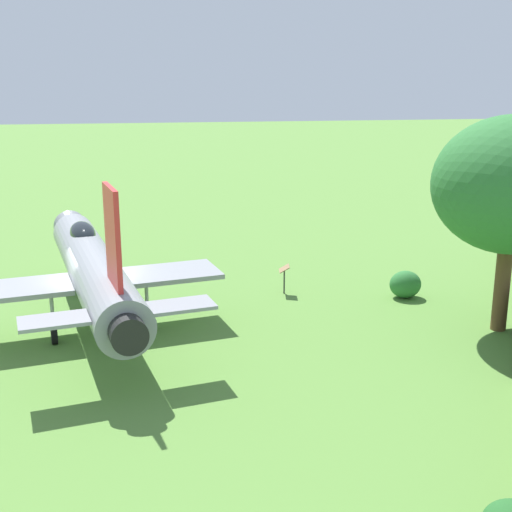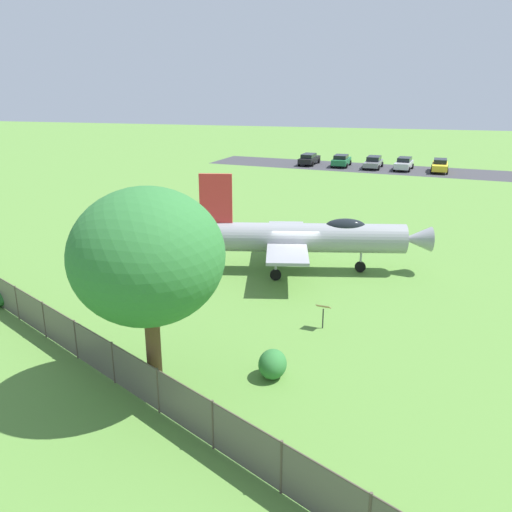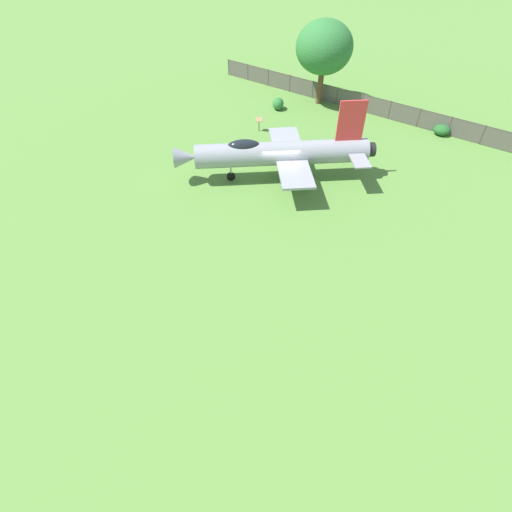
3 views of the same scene
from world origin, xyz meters
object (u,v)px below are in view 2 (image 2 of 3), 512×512
at_px(shade_tree, 148,257).
at_px(display_jet, 304,237).
at_px(shrub_by_tree, 2,297).
at_px(info_plaque, 323,310).
at_px(parked_car_black, 309,159).
at_px(parked_car_yellow, 440,165).
at_px(parked_car_gray, 373,162).
at_px(parked_car_green, 341,160).
at_px(shrub_near_fence, 273,364).
at_px(parked_car_silver, 404,164).

bearing_deg(shade_tree, display_jet, -12.75).
bearing_deg(display_jet, shrub_by_tree, -159.41).
xyz_separation_m(info_plaque, parked_car_black, (47.69, 7.54, -0.11)).
bearing_deg(parked_car_yellow, parked_car_gray, -93.84).
xyz_separation_m(shade_tree, parked_car_green, (53.38, -1.62, -4.12)).
height_order(display_jet, shrub_near_fence, display_jet).
xyz_separation_m(shrub_near_fence, shrub_by_tree, (3.41, 13.93, -0.11)).
bearing_deg(display_jet, info_plaque, -85.71).
height_order(shrub_by_tree, parked_car_black, parked_car_black).
bearing_deg(shade_tree, info_plaque, -38.41).
height_order(shrub_near_fence, parked_car_yellow, parked_car_yellow).
relative_size(info_plaque, parked_car_green, 0.26).
relative_size(display_jet, info_plaque, 12.05).
xyz_separation_m(parked_car_yellow, parked_car_silver, (0.62, 4.10, -0.01)).
xyz_separation_m(shrub_by_tree, parked_car_gray, (47.72, -15.80, 0.33)).
relative_size(display_jet, shrub_near_fence, 11.27).
xyz_separation_m(info_plaque, parked_car_silver, (46.07, -4.22, -0.08)).
bearing_deg(parked_car_gray, shade_tree, 0.98).
distance_m(shade_tree, parked_car_green, 53.56).
xyz_separation_m(shrub_near_fence, parked_car_gray, (51.12, -1.87, 0.22)).
height_order(shrub_near_fence, parked_car_green, parked_car_green).
xyz_separation_m(display_jet, parked_car_green, (39.95, 1.42, -1.24)).
distance_m(info_plaque, parked_car_black, 48.28).
distance_m(parked_car_gray, parked_car_green, 4.00).
height_order(display_jet, parked_car_silver, display_jet).
bearing_deg(parked_car_black, parked_car_yellow, -90.53).
distance_m(shrub_by_tree, parked_car_black, 49.36).
xyz_separation_m(shade_tree, parked_car_yellow, (51.75, -13.33, -4.11)).
distance_m(shade_tree, shrub_by_tree, 12.31).
bearing_deg(shrub_by_tree, parked_car_yellow, -26.83).
bearing_deg(parked_car_black, display_jet, -164.65).
relative_size(info_plaque, parked_car_yellow, 0.25).
height_order(shade_tree, shrub_by_tree, shade_tree).
height_order(shrub_by_tree, info_plaque, info_plaque).
height_order(info_plaque, parked_car_gray, parked_car_gray).
bearing_deg(parked_car_black, info_plaque, -163.49).
bearing_deg(parked_car_gray, info_plaque, 6.29).
height_order(parked_car_yellow, parked_car_silver, parked_car_yellow).
height_order(shrub_near_fence, info_plaque, info_plaque).
distance_m(parked_car_silver, parked_car_green, 7.67).
relative_size(parked_car_green, parked_car_black, 0.89).
bearing_deg(info_plaque, display_jet, 15.44).
xyz_separation_m(shrub_near_fence, parked_car_yellow, (49.92, -9.60, 0.25)).
relative_size(parked_car_gray, parked_car_black, 0.98).
xyz_separation_m(shrub_by_tree, parked_car_yellow, (46.51, -23.53, 0.37)).
height_order(shrub_near_fence, parked_car_silver, parked_car_silver).
distance_m(shrub_by_tree, parked_car_silver, 50.99).
bearing_deg(parked_car_yellow, parked_car_silver, -93.65).
xyz_separation_m(parked_car_silver, parked_car_gray, (0.58, 3.63, -0.03)).
bearing_deg(parked_car_gray, parked_car_green, -89.06).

